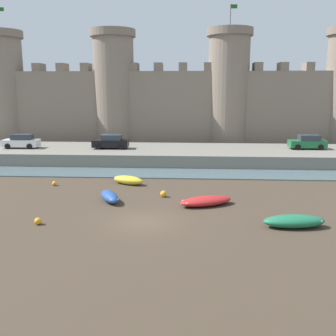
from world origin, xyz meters
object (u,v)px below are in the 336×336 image
Objects in this scene: rowboat_midflat_centre at (206,201)px; rowboat_near_channel_right at (128,180)px; rowboat_midflat_left at (294,221)px; mooring_buoy_near_shore at (163,194)px; mooring_buoy_off_centre at (54,183)px; car_quay_centre_east at (111,142)px; car_quay_west at (22,141)px; mooring_buoy_near_channel at (38,221)px; rowboat_foreground_centre at (110,196)px; car_quay_centre_west at (308,142)px.

rowboat_near_channel_right is at bearing 137.97° from rowboat_midflat_centre.
rowboat_midflat_left reaches higher than mooring_buoy_near_shore.
mooring_buoy_near_shore reaches higher than mooring_buoy_off_centre.
rowboat_midflat_left is 26.55m from car_quay_centre_east.
rowboat_near_channel_right is 6.34m from mooring_buoy_off_centre.
car_quay_centre_east is (-7.18, 15.21, 1.92)m from mooring_buoy_near_shore.
rowboat_midflat_centre is 8.85m from rowboat_near_channel_right.
rowboat_midflat_left is 9.90× the size of mooring_buoy_off_centre.
car_quay_west is (-14.25, 11.06, 1.78)m from rowboat_near_channel_right.
mooring_buoy_off_centre is 0.09× the size of car_quay_centre_east.
car_quay_centre_east is (0.11, 21.91, 1.95)m from mooring_buoy_near_channel.
mooring_buoy_near_channel is 22.00m from car_quay_centre_east.
mooring_buoy_near_shore is (9.65, -2.98, 0.05)m from mooring_buoy_off_centre.
rowboat_foreground_centre is (-7.08, 0.50, 0.06)m from rowboat_midflat_centre.
rowboat_midflat_centre is at bearing 140.93° from rowboat_midflat_left.
mooring_buoy_near_shore is 1.13× the size of mooring_buoy_near_channel.
mooring_buoy_off_centre is 0.79× the size of mooring_buoy_near_shore.
rowboat_near_channel_right is 5.45m from rowboat_foreground_centre.
car_quay_centre_west is at bearing 72.66° from rowboat_midflat_left.
rowboat_near_channel_right is 18.13m from car_quay_west.
rowboat_foreground_centre reaches higher than mooring_buoy_near_channel.
car_quay_centre_east is (-10.37, 17.24, 1.82)m from rowboat_midflat_centre.
rowboat_foreground_centre reaches higher than rowboat_midflat_left.
car_quay_centre_east is at bearing 125.94° from rowboat_midflat_left.
rowboat_near_channel_right is 11.29m from mooring_buoy_near_channel.
rowboat_foreground_centre is at bearing -50.17° from car_quay_west.
car_quay_west is at bearing 140.83° from rowboat_midflat_left.
mooring_buoy_near_shore is at bearing 42.61° from mooring_buoy_near_channel.
mooring_buoy_near_shore is at bearing 147.51° from rowboat_midflat_centre.
mooring_buoy_near_channel is (-10.48, -4.67, -0.13)m from rowboat_midflat_centre.
rowboat_near_channel_right is 22.55m from car_quay_centre_west.
car_quay_centre_west reaches higher than rowboat_near_channel_right.
rowboat_midflat_centre is 1.02× the size of car_quay_west.
car_quay_west is 1.00× the size of car_quay_centre_east.
mooring_buoy_near_channel is (-3.40, -5.17, -0.18)m from rowboat_foreground_centre.
rowboat_midflat_left is 7.87× the size of mooring_buoy_near_shore.
mooring_buoy_near_channel is 0.11× the size of car_quay_centre_east.
rowboat_foreground_centre is at bearing 175.98° from rowboat_midflat_centre.
car_quay_west is at bearing 123.70° from mooring_buoy_off_centre.
car_quay_west is at bearing 140.81° from rowboat_midflat_centre.
car_quay_centre_west is 22.59m from car_quay_centre_east.
rowboat_midflat_left is at bearing 1.70° from mooring_buoy_near_channel.
car_quay_west is 33.05m from car_quay_centre_west.
rowboat_midflat_left is at bearing -20.99° from rowboat_foreground_centre.
mooring_buoy_near_shore reaches higher than mooring_buoy_near_channel.
car_quay_centre_west is at bearing 45.35° from mooring_buoy_near_channel.
rowboat_midflat_centre is 1.41× the size of rowboat_foreground_centre.
rowboat_midflat_centre is 1.02× the size of car_quay_centre_west.
car_quay_west is at bearing 115.54° from mooring_buoy_near_channel.
mooring_buoy_off_centre is (-5.77, 4.51, -0.21)m from rowboat_foreground_centre.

